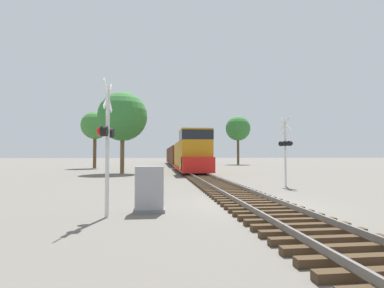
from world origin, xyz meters
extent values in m
plane|color=#666059|center=(0.00, 0.00, 0.00)|extent=(400.00, 400.00, 0.00)
cube|color=#42301E|center=(0.00, -6.30, 0.08)|extent=(2.60, 0.22, 0.16)
cube|color=#42301E|center=(0.00, -5.70, 0.08)|extent=(2.60, 0.22, 0.16)
cube|color=#42301E|center=(0.00, -5.10, 0.08)|extent=(2.60, 0.22, 0.16)
cube|color=#42301E|center=(0.00, -4.50, 0.08)|extent=(2.60, 0.22, 0.16)
cube|color=#42301E|center=(0.00, -3.90, 0.08)|extent=(2.60, 0.22, 0.16)
cube|color=#42301E|center=(0.00, -3.30, 0.08)|extent=(2.60, 0.22, 0.16)
cube|color=#42301E|center=(0.00, -2.70, 0.08)|extent=(2.60, 0.22, 0.16)
cube|color=#42301E|center=(0.00, -2.10, 0.08)|extent=(2.60, 0.22, 0.16)
cube|color=#42301E|center=(0.00, -1.50, 0.08)|extent=(2.60, 0.22, 0.16)
cube|color=#42301E|center=(0.00, -0.90, 0.08)|extent=(2.60, 0.22, 0.16)
cube|color=#42301E|center=(0.00, -0.30, 0.08)|extent=(2.60, 0.22, 0.16)
cube|color=#42301E|center=(0.00, 0.30, 0.08)|extent=(2.60, 0.22, 0.16)
cube|color=#42301E|center=(0.00, 0.90, 0.08)|extent=(2.60, 0.22, 0.16)
cube|color=#42301E|center=(0.00, 1.50, 0.08)|extent=(2.60, 0.22, 0.16)
cube|color=#42301E|center=(0.00, 2.10, 0.08)|extent=(2.60, 0.22, 0.16)
cube|color=#42301E|center=(0.00, 2.70, 0.08)|extent=(2.60, 0.22, 0.16)
cube|color=#42301E|center=(0.00, 3.30, 0.08)|extent=(2.60, 0.22, 0.16)
cube|color=#42301E|center=(0.00, 3.90, 0.08)|extent=(2.60, 0.22, 0.16)
cube|color=#42301E|center=(0.00, 4.50, 0.08)|extent=(2.60, 0.22, 0.16)
cube|color=#42301E|center=(0.00, 5.10, 0.08)|extent=(2.60, 0.22, 0.16)
cube|color=#42301E|center=(0.00, 5.70, 0.08)|extent=(2.60, 0.22, 0.16)
cube|color=#42301E|center=(0.00, 6.30, 0.08)|extent=(2.60, 0.22, 0.16)
cube|color=#42301E|center=(0.00, 6.90, 0.08)|extent=(2.60, 0.22, 0.16)
cube|color=#42301E|center=(0.00, 7.50, 0.08)|extent=(2.60, 0.22, 0.16)
cube|color=#42301E|center=(0.00, 8.10, 0.08)|extent=(2.60, 0.22, 0.16)
cube|color=#42301E|center=(0.00, 8.70, 0.08)|extent=(2.60, 0.22, 0.16)
cube|color=#42301E|center=(0.00, 9.30, 0.08)|extent=(2.60, 0.22, 0.16)
cube|color=#42301E|center=(0.00, 9.90, 0.08)|extent=(2.60, 0.22, 0.16)
cube|color=#42301E|center=(0.00, 10.50, 0.08)|extent=(2.60, 0.22, 0.16)
cube|color=#42301E|center=(0.00, 11.10, 0.08)|extent=(2.60, 0.22, 0.16)
cube|color=#42301E|center=(0.00, 11.70, 0.08)|extent=(2.60, 0.22, 0.16)
cube|color=#42301E|center=(0.00, 12.30, 0.08)|extent=(2.60, 0.22, 0.16)
cube|color=#42301E|center=(0.00, 12.90, 0.08)|extent=(2.60, 0.22, 0.16)
cube|color=#42301E|center=(0.00, 13.50, 0.08)|extent=(2.60, 0.22, 0.16)
cube|color=#42301E|center=(0.00, 14.10, 0.08)|extent=(2.60, 0.22, 0.16)
cube|color=#42301E|center=(0.00, 14.70, 0.08)|extent=(2.60, 0.22, 0.16)
cube|color=#42301E|center=(0.00, 15.30, 0.08)|extent=(2.60, 0.22, 0.16)
cube|color=#42301E|center=(0.00, 15.90, 0.08)|extent=(2.60, 0.22, 0.16)
cube|color=#42301E|center=(0.00, 16.50, 0.08)|extent=(2.60, 0.22, 0.16)
cube|color=#42301E|center=(0.00, 17.10, 0.08)|extent=(2.60, 0.22, 0.16)
cube|color=#42301E|center=(0.00, 17.70, 0.08)|extent=(2.60, 0.22, 0.16)
cube|color=#42301E|center=(0.00, 18.30, 0.08)|extent=(2.60, 0.22, 0.16)
cube|color=#42301E|center=(0.00, 18.90, 0.08)|extent=(2.60, 0.22, 0.16)
cube|color=#42301E|center=(0.00, 19.50, 0.08)|extent=(2.60, 0.22, 0.16)
cube|color=slate|center=(-0.72, 0.00, 0.23)|extent=(0.07, 160.00, 0.15)
cube|color=slate|center=(0.72, 0.00, 0.23)|extent=(0.07, 160.00, 0.15)
cube|color=#B77A14|center=(0.00, 25.70, 1.90)|extent=(2.44, 11.88, 3.17)
cube|color=#B77A14|center=(0.00, 17.39, 2.34)|extent=(2.87, 3.73, 4.07)
cube|color=black|center=(0.00, 17.39, 3.78)|extent=(2.90, 3.77, 0.89)
cube|color=red|center=(0.00, 15.53, 1.02)|extent=(2.87, 1.70, 1.42)
cube|color=red|center=(0.00, 23.16, 0.43)|extent=(2.93, 16.63, 0.24)
cube|color=black|center=(0.00, 17.65, 0.50)|extent=(1.58, 2.20, 1.00)
cube|color=black|center=(0.00, 28.67, 0.50)|extent=(1.58, 2.20, 1.00)
cube|color=#4C2819|center=(0.00, 40.62, 1.85)|extent=(2.73, 14.30, 3.08)
cube|color=black|center=(0.00, 35.97, 0.45)|extent=(1.58, 2.20, 0.90)
cube|color=black|center=(0.00, 45.27, 0.45)|extent=(1.58, 2.20, 0.90)
cube|color=#4C2819|center=(0.00, 56.75, 1.85)|extent=(2.73, 14.30, 3.08)
cube|color=black|center=(0.00, 52.10, 0.45)|extent=(1.58, 2.20, 0.90)
cube|color=black|center=(0.00, 61.40, 0.45)|extent=(1.58, 2.20, 0.90)
cylinder|color=silver|center=(-5.15, -1.77, 2.01)|extent=(0.12, 0.12, 4.03)
cube|color=white|center=(-5.15, -1.77, 3.73)|extent=(0.14, 0.92, 0.93)
cube|color=white|center=(-5.15, -1.77, 3.73)|extent=(0.14, 0.92, 0.93)
cube|color=black|center=(-5.15, -1.77, 2.60)|extent=(0.16, 0.86, 0.06)
cylinder|color=black|center=(-5.11, -1.42, 2.60)|extent=(0.21, 0.32, 0.30)
sphere|color=red|center=(-5.21, -1.41, 2.60)|extent=(0.26, 0.26, 0.26)
cylinder|color=black|center=(-5.19, -2.12, 2.60)|extent=(0.21, 0.32, 0.30)
sphere|color=red|center=(-5.29, -2.11, 2.60)|extent=(0.26, 0.26, 0.26)
cube|color=white|center=(-5.15, -1.77, 3.18)|extent=(0.07, 0.32, 0.20)
cylinder|color=silver|center=(4.10, 6.20, 2.04)|extent=(0.12, 0.12, 4.08)
cube|color=white|center=(4.10, 6.20, 3.78)|extent=(0.34, 0.88, 0.93)
cube|color=white|center=(4.10, 6.20, 3.78)|extent=(0.34, 0.88, 0.93)
cube|color=black|center=(4.10, 6.20, 2.60)|extent=(0.35, 0.83, 0.06)
cylinder|color=black|center=(4.22, 5.87, 2.60)|extent=(0.27, 0.34, 0.30)
sphere|color=red|center=(4.31, 5.90, 2.60)|extent=(0.26, 0.26, 0.26)
cylinder|color=black|center=(4.10, 6.20, 2.60)|extent=(0.27, 0.34, 0.30)
sphere|color=red|center=(4.19, 6.23, 2.60)|extent=(0.26, 0.26, 0.26)
cylinder|color=black|center=(3.98, 6.53, 2.60)|extent=(0.27, 0.34, 0.30)
sphere|color=red|center=(4.07, 6.56, 2.60)|extent=(0.26, 0.26, 0.26)
cube|color=white|center=(4.10, 6.20, 3.23)|extent=(0.14, 0.31, 0.20)
cube|color=slate|center=(-3.88, -1.09, 0.06)|extent=(1.02, 0.66, 0.12)
cube|color=#939399|center=(-3.88, -1.09, 0.82)|extent=(0.93, 0.60, 1.40)
cylinder|color=brown|center=(-7.29, 20.82, 2.21)|extent=(0.43, 0.43, 4.43)
sphere|color=#337533|center=(-7.29, 20.82, 5.98)|extent=(5.16, 5.16, 5.16)
cylinder|color=brown|center=(-12.75, 33.90, 2.54)|extent=(0.48, 0.48, 5.08)
sphere|color=#3D7F38|center=(-12.75, 33.90, 6.29)|extent=(4.05, 4.05, 4.05)
cylinder|color=brown|center=(12.88, 48.88, 2.96)|extent=(0.49, 0.49, 5.92)
sphere|color=#337533|center=(12.88, 48.88, 7.44)|extent=(5.07, 5.07, 5.07)
camera|label=1|loc=(-3.62, -11.18, 1.89)|focal=28.00mm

